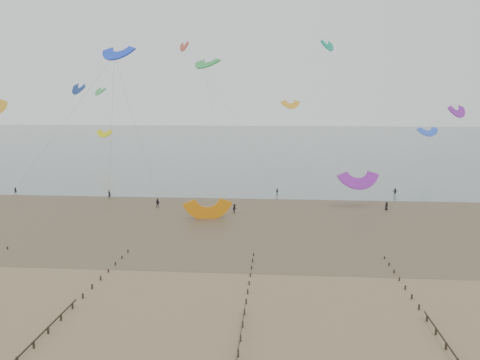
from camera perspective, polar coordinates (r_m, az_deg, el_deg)
name	(u,v)px	position (r m, az deg, el deg)	size (l,w,h in m)	color
ground	(214,289)	(55.51, -3.21, -13.09)	(500.00, 500.00, 0.00)	brown
sea_and_shore	(217,216)	(88.47, -2.86, -4.37)	(500.00, 665.00, 0.03)	#475654
kitesurfer_lead	(109,194)	(107.67, -15.64, -1.68)	(0.68, 0.45, 1.86)	black
kitesurfers	(343,200)	(100.75, 12.39, -2.36)	(129.55, 21.11, 1.83)	black
grounded_kite	(208,219)	(86.41, -3.92, -4.73)	(7.54, 3.95, 5.74)	orange
kites_airborne	(212,104)	(144.21, -3.43, 9.18)	(239.70, 118.22, 42.94)	#DCDD0B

